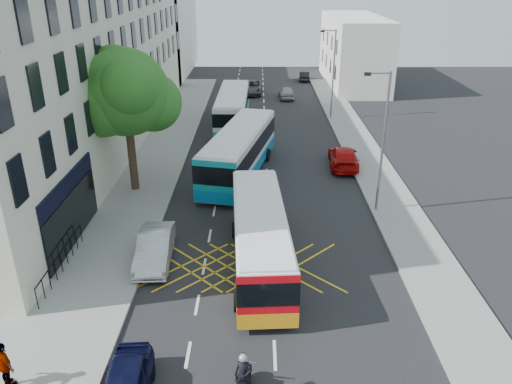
{
  "coord_description": "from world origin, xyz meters",
  "views": [
    {
      "loc": [
        -0.64,
        -14.32,
        12.97
      ],
      "look_at": [
        -0.73,
        9.83,
        2.2
      ],
      "focal_mm": 35.0,
      "sensor_mm": 36.0,
      "label": 1
    }
  ],
  "objects_px": {
    "lamp_far": "(332,70)",
    "distant_car_dark": "(304,76)",
    "lamp_near": "(382,136)",
    "bus_mid": "(239,152)",
    "motorbike": "(244,377)",
    "red_hatchback": "(343,157)",
    "parked_car_silver": "(155,248)",
    "street_tree": "(125,93)",
    "bus_far": "(233,109)",
    "distant_car_silver": "(286,92)",
    "distant_car_grey": "(251,87)",
    "bus_near": "(260,237)",
    "pedestrian_far": "(5,365)"
  },
  "relations": [
    {
      "from": "distant_car_dark",
      "to": "bus_near",
      "type": "bearing_deg",
      "value": 87.41
    },
    {
      "from": "pedestrian_far",
      "to": "street_tree",
      "type": "bearing_deg",
      "value": -56.8
    },
    {
      "from": "lamp_near",
      "to": "bus_mid",
      "type": "height_order",
      "value": "lamp_near"
    },
    {
      "from": "lamp_near",
      "to": "lamp_far",
      "type": "bearing_deg",
      "value": 90.0
    },
    {
      "from": "street_tree",
      "to": "distant_car_silver",
      "type": "bearing_deg",
      "value": 66.45
    },
    {
      "from": "parked_car_silver",
      "to": "red_hatchback",
      "type": "distance_m",
      "value": 17.01
    },
    {
      "from": "distant_car_silver",
      "to": "motorbike",
      "type": "bearing_deg",
      "value": 82.88
    },
    {
      "from": "bus_far",
      "to": "distant_car_silver",
      "type": "distance_m",
      "value": 12.14
    },
    {
      "from": "pedestrian_far",
      "to": "lamp_far",
      "type": "bearing_deg",
      "value": -79.42
    },
    {
      "from": "red_hatchback",
      "to": "distant_car_silver",
      "type": "relative_size",
      "value": 1.27
    },
    {
      "from": "red_hatchback",
      "to": "pedestrian_far",
      "type": "height_order",
      "value": "pedestrian_far"
    },
    {
      "from": "parked_car_silver",
      "to": "red_hatchback",
      "type": "xyz_separation_m",
      "value": [
        11.1,
        12.89,
        -0.02
      ]
    },
    {
      "from": "bus_near",
      "to": "lamp_far",
      "type": "bearing_deg",
      "value": 72.08
    },
    {
      "from": "lamp_far",
      "to": "bus_mid",
      "type": "bearing_deg",
      "value": -119.52
    },
    {
      "from": "street_tree",
      "to": "motorbike",
      "type": "height_order",
      "value": "street_tree"
    },
    {
      "from": "street_tree",
      "to": "bus_far",
      "type": "bearing_deg",
      "value": 68.77
    },
    {
      "from": "bus_mid",
      "to": "motorbike",
      "type": "relative_size",
      "value": 5.82
    },
    {
      "from": "lamp_far",
      "to": "bus_near",
      "type": "xyz_separation_m",
      "value": [
        -6.73,
        -25.86,
        -3.09
      ]
    },
    {
      "from": "parked_car_silver",
      "to": "pedestrian_far",
      "type": "distance_m",
      "value": 8.82
    },
    {
      "from": "bus_near",
      "to": "distant_car_grey",
      "type": "xyz_separation_m",
      "value": [
        -0.85,
        36.39,
        -0.81
      ]
    },
    {
      "from": "street_tree",
      "to": "bus_mid",
      "type": "distance_m",
      "value": 8.5
    },
    {
      "from": "street_tree",
      "to": "distant_car_grey",
      "type": "xyz_separation_m",
      "value": [
        7.12,
        27.56,
        -5.57
      ]
    },
    {
      "from": "bus_far",
      "to": "pedestrian_far",
      "type": "distance_m",
      "value": 31.65
    },
    {
      "from": "bus_mid",
      "to": "bus_near",
      "type": "bearing_deg",
      "value": -70.68
    },
    {
      "from": "motorbike",
      "to": "pedestrian_far",
      "type": "xyz_separation_m",
      "value": [
        -7.91,
        0.31,
        0.18
      ]
    },
    {
      "from": "red_hatchback",
      "to": "bus_near",
      "type": "bearing_deg",
      "value": 70.05
    },
    {
      "from": "lamp_far",
      "to": "street_tree",
      "type": "bearing_deg",
      "value": -130.81
    },
    {
      "from": "lamp_near",
      "to": "lamp_far",
      "type": "relative_size",
      "value": 1.0
    },
    {
      "from": "parked_car_silver",
      "to": "distant_car_dark",
      "type": "bearing_deg",
      "value": 72.77
    },
    {
      "from": "lamp_far",
      "to": "parked_car_silver",
      "type": "distance_m",
      "value": 28.38
    },
    {
      "from": "bus_far",
      "to": "distant_car_grey",
      "type": "xyz_separation_m",
      "value": [
        1.51,
        13.13,
        -0.92
      ]
    },
    {
      "from": "bus_far",
      "to": "distant_car_grey",
      "type": "height_order",
      "value": "bus_far"
    },
    {
      "from": "motorbike",
      "to": "red_hatchback",
      "type": "xyz_separation_m",
      "value": [
        6.59,
        21.34,
        -0.14
      ]
    },
    {
      "from": "distant_car_silver",
      "to": "parked_car_silver",
      "type": "bearing_deg",
      "value": 74.24
    },
    {
      "from": "lamp_near",
      "to": "distant_car_grey",
      "type": "bearing_deg",
      "value": 103.95
    },
    {
      "from": "lamp_near",
      "to": "parked_car_silver",
      "type": "xyz_separation_m",
      "value": [
        -11.8,
        -5.51,
        -3.88
      ]
    },
    {
      "from": "bus_mid",
      "to": "motorbike",
      "type": "distance_m",
      "value": 19.69
    },
    {
      "from": "lamp_far",
      "to": "distant_car_dark",
      "type": "distance_m",
      "value": 18.39
    },
    {
      "from": "distant_car_grey",
      "to": "distant_car_silver",
      "type": "xyz_separation_m",
      "value": [
        3.89,
        -2.31,
        -0.06
      ]
    },
    {
      "from": "bus_near",
      "to": "distant_car_dark",
      "type": "height_order",
      "value": "bus_near"
    },
    {
      "from": "street_tree",
      "to": "distant_car_dark",
      "type": "bearing_deg",
      "value": 68.44
    },
    {
      "from": "bus_far",
      "to": "parked_car_silver",
      "type": "relative_size",
      "value": 2.49
    },
    {
      "from": "distant_car_grey",
      "to": "lamp_far",
      "type": "bearing_deg",
      "value": -51.89
    },
    {
      "from": "distant_car_dark",
      "to": "street_tree",
      "type": "bearing_deg",
      "value": 73.44
    },
    {
      "from": "bus_mid",
      "to": "distant_car_dark",
      "type": "relative_size",
      "value": 3.32
    },
    {
      "from": "lamp_near",
      "to": "distant_car_grey",
      "type": "distance_m",
      "value": 31.7
    },
    {
      "from": "lamp_near",
      "to": "bus_near",
      "type": "bearing_deg",
      "value": -138.97
    },
    {
      "from": "bus_mid",
      "to": "distant_car_silver",
      "type": "bearing_deg",
      "value": 91.52
    },
    {
      "from": "lamp_near",
      "to": "bus_near",
      "type": "distance_m",
      "value": 9.44
    },
    {
      "from": "bus_near",
      "to": "pedestrian_far",
      "type": "height_order",
      "value": "bus_near"
    }
  ]
}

